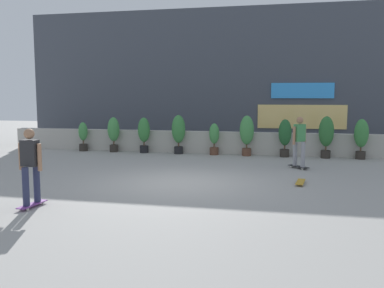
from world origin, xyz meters
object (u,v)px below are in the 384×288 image
potted_plant_6 (285,135)px  potted_plant_8 (361,136)px  potted_plant_0 (83,135)px  potted_plant_4 (214,138)px  potted_plant_1 (114,132)px  skater_foreground (299,140)px  skater_by_wall_left (30,164)px  potted_plant_3 (178,131)px  potted_plant_2 (144,132)px  skateboard_near_camera (300,182)px  potted_plant_7 (326,134)px  potted_plant_5 (247,132)px

potted_plant_6 → potted_plant_8: size_ratio=0.97×
potted_plant_0 → potted_plant_4: 5.70m
potted_plant_1 → potted_plant_6: same height
skater_foreground → skater_by_wall_left: size_ratio=1.00×
skater_foreground → skater_by_wall_left: (-5.78, -6.14, 0.00)m
skater_by_wall_left → potted_plant_3: bearing=82.9°
potted_plant_2 → potted_plant_6: 5.73m
potted_plant_1 → skater_by_wall_left: size_ratio=0.87×
potted_plant_4 → skater_by_wall_left: 9.07m
skateboard_near_camera → skater_foreground: bearing=89.1°
potted_plant_7 → skater_by_wall_left: (-6.87, -8.70, 0.00)m
skater_by_wall_left → potted_plant_7: bearing=51.7°
potted_plant_2 → potted_plant_3: bearing=0.0°
potted_plant_7 → skateboard_near_camera: (-1.13, -5.06, -0.88)m
potted_plant_1 → potted_plant_8: size_ratio=0.97×
potted_plant_0 → skater_foreground: bearing=-16.0°
potted_plant_6 → potted_plant_7: bearing=0.0°
potted_plant_1 → potted_plant_8: bearing=0.0°
potted_plant_0 → potted_plant_5: potted_plant_5 is taller
potted_plant_4 → skater_foreground: 4.12m
potted_plant_0 → skater_by_wall_left: bearing=-70.2°
potted_plant_3 → potted_plant_4: size_ratio=1.25×
skateboard_near_camera → potted_plant_0: bearing=150.3°
potted_plant_5 → skateboard_near_camera: bearing=-69.7°
potted_plant_2 → skater_by_wall_left: size_ratio=0.87×
potted_plant_2 → potted_plant_7: 7.26m
potted_plant_6 → potted_plant_7: size_ratio=0.92×
skater_by_wall_left → skateboard_near_camera: size_ratio=2.07×
potted_plant_3 → potted_plant_8: potted_plant_3 is taller
potted_plant_4 → skateboard_near_camera: potted_plant_4 is taller
potted_plant_4 → potted_plant_5: 1.32m
potted_plant_4 → potted_plant_6: 2.78m
potted_plant_7 → skateboard_near_camera: potted_plant_7 is taller
potted_plant_0 → potted_plant_8: 11.27m
potted_plant_4 → potted_plant_7: size_ratio=0.79×
skater_foreground → potted_plant_0: bearing=164.0°
skater_foreground → skater_by_wall_left: same height
potted_plant_8 → skater_by_wall_left: (-8.13, -8.70, 0.06)m
potted_plant_1 → potted_plant_8: potted_plant_8 is taller
potted_plant_1 → potted_plant_0: bearing=180.0°
potted_plant_5 → potted_plant_8: bearing=0.0°
potted_plant_3 → potted_plant_6: bearing=-0.0°
potted_plant_3 → potted_plant_7: (5.78, -0.00, 0.01)m
potted_plant_2 → potted_plant_7: potted_plant_7 is taller
potted_plant_5 → potted_plant_6: potted_plant_5 is taller
potted_plant_7 → skater_foreground: skater_foreground is taller
potted_plant_4 → skateboard_near_camera: size_ratio=1.55×
potted_plant_0 → potted_plant_4: size_ratio=0.98×
potted_plant_0 → potted_plant_4: (5.70, 0.00, 0.03)m
potted_plant_1 → potted_plant_5: size_ratio=0.92×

